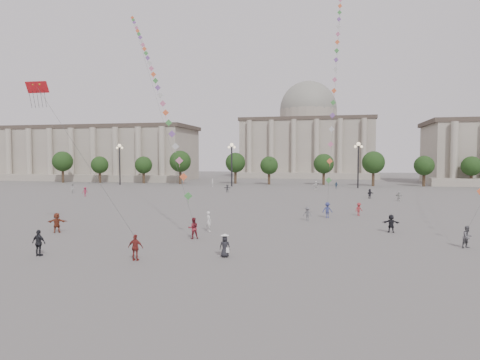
# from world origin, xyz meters

# --- Properties ---
(ground) EXTENTS (360.00, 360.00, 0.00)m
(ground) POSITION_xyz_m (0.00, 0.00, 0.00)
(ground) COLOR #5B5855
(ground) RESTS_ON ground
(hall_west) EXTENTS (84.00, 26.22, 17.20)m
(hall_west) POSITION_xyz_m (-75.00, 93.89, 8.43)
(hall_west) COLOR gray
(hall_west) RESTS_ON ground
(hall_central) EXTENTS (48.30, 34.30, 35.50)m
(hall_central) POSITION_xyz_m (0.00, 129.22, 14.23)
(hall_central) COLOR gray
(hall_central) RESTS_ON ground
(tree_row) EXTENTS (137.12, 5.12, 8.00)m
(tree_row) POSITION_xyz_m (0.00, 78.00, 5.39)
(tree_row) COLOR #3B291D
(tree_row) RESTS_ON ground
(lamp_post_far_west) EXTENTS (2.00, 0.90, 10.65)m
(lamp_post_far_west) POSITION_xyz_m (-45.00, 70.00, 7.35)
(lamp_post_far_west) COLOR #262628
(lamp_post_far_west) RESTS_ON ground
(lamp_post_mid_west) EXTENTS (2.00, 0.90, 10.65)m
(lamp_post_mid_west) POSITION_xyz_m (-15.00, 70.00, 7.35)
(lamp_post_mid_west) COLOR #262628
(lamp_post_mid_west) RESTS_ON ground
(lamp_post_mid_east) EXTENTS (2.00, 0.90, 10.65)m
(lamp_post_mid_east) POSITION_xyz_m (15.00, 70.00, 7.35)
(lamp_post_mid_east) COLOR #262628
(lamp_post_mid_east) RESTS_ON ground
(person_crowd_0) EXTENTS (0.93, 0.43, 1.55)m
(person_crowd_0) POSITION_xyz_m (10.08, 68.00, 0.77)
(person_crowd_0) COLOR #335474
(person_crowd_0) RESTS_ON ground
(person_crowd_1) EXTENTS (1.07, 0.97, 1.79)m
(person_crowd_1) POSITION_xyz_m (-41.53, 44.07, 0.89)
(person_crowd_1) COLOR beige
(person_crowd_1) RESTS_ON ground
(person_crowd_2) EXTENTS (1.23, 1.26, 1.73)m
(person_crowd_2) POSITION_xyz_m (-34.71, 37.63, 0.87)
(person_crowd_2) COLOR #972942
(person_crowd_2) RESTS_ON ground
(person_crowd_3) EXTENTS (1.60, 0.55, 1.71)m
(person_crowd_3) POSITION_xyz_m (14.76, 10.15, 0.86)
(person_crowd_3) COLOR black
(person_crowd_3) RESTS_ON ground
(person_crowd_4) EXTENTS (1.54, 1.76, 1.92)m
(person_crowd_4) POSITION_xyz_m (5.68, 63.38, 0.96)
(person_crowd_4) COLOR silver
(person_crowd_4) RESTS_ON ground
(person_crowd_6) EXTENTS (1.13, 0.81, 1.59)m
(person_crowd_6) POSITION_xyz_m (6.58, 15.99, 0.79)
(person_crowd_6) COLOR #5B5B5F
(person_crowd_6) RESTS_ON ground
(person_crowd_7) EXTENTS (1.40, 1.23, 1.53)m
(person_crowd_7) POSITION_xyz_m (19.92, 41.49, 0.77)
(person_crowd_7) COLOR silver
(person_crowd_7) RESTS_ON ground
(person_crowd_8) EXTENTS (1.17, 1.10, 1.58)m
(person_crowd_8) POSITION_xyz_m (12.47, 21.64, 0.79)
(person_crowd_8) COLOR maroon
(person_crowd_8) RESTS_ON ground
(person_crowd_9) EXTENTS (1.39, 1.47, 1.66)m
(person_crowd_9) POSITION_xyz_m (15.63, 44.86, 0.83)
(person_crowd_9) COLOR #232228
(person_crowd_9) RESTS_ON ground
(person_crowd_10) EXTENTS (0.68, 0.82, 1.92)m
(person_crowd_10) POSITION_xyz_m (-19.32, 68.00, 0.96)
(person_crowd_10) COLOR silver
(person_crowd_10) RESTS_ON ground
(person_crowd_12) EXTENTS (1.58, 0.71, 1.64)m
(person_crowd_12) POSITION_xyz_m (-11.78, 52.61, 0.82)
(person_crowd_12) COLOR #59595E
(person_crowd_12) RESTS_ON ground
(person_crowd_13) EXTENTS (0.81, 0.84, 1.93)m
(person_crowd_13) POSITION_xyz_m (-2.27, 7.05, 0.97)
(person_crowd_13) COLOR silver
(person_crowd_13) RESTS_ON ground
(tourist_0) EXTENTS (1.09, 0.52, 1.82)m
(tourist_0) POSITION_xyz_m (-3.86, -5.25, 0.91)
(tourist_0) COLOR maroon
(tourist_0) RESTS_ON ground
(tourist_1) EXTENTS (1.15, 0.57, 1.90)m
(tourist_1) POSITION_xyz_m (-11.27, -5.46, 0.95)
(tourist_1) COLOR black
(tourist_1) RESTS_ON ground
(tourist_2) EXTENTS (1.83, 1.18, 1.88)m
(tourist_2) POSITION_xyz_m (-16.11, 3.37, 0.94)
(tourist_2) COLOR brown
(tourist_2) RESTS_ON ground
(kite_flyer_0) EXTENTS (1.12, 1.04, 1.86)m
(kite_flyer_0) POSITION_xyz_m (-2.53, 3.19, 0.93)
(kite_flyer_0) COLOR maroon
(kite_flyer_0) RESTS_ON ground
(kite_flyer_1) EXTENTS (1.33, 0.97, 1.84)m
(kite_flyer_1) POSITION_xyz_m (8.74, 18.89, 0.92)
(kite_flyer_1) COLOR navy
(kite_flyer_1) RESTS_ON ground
(kite_flyer_2) EXTENTS (1.07, 1.01, 1.75)m
(kite_flyer_2) POSITION_xyz_m (19.67, 4.06, 0.88)
(kite_flyer_2) COLOR #59595D
(kite_flyer_2) RESTS_ON ground
(hat_person) EXTENTS (0.84, 0.63, 1.69)m
(hat_person) POSITION_xyz_m (1.88, -2.95, 0.83)
(hat_person) COLOR black
(hat_person) RESTS_ON ground
(dragon_kite) EXTENTS (8.08, 4.55, 20.28)m
(dragon_kite) POSITION_xyz_m (-17.61, 3.17, 12.85)
(dragon_kite) COLOR red
(dragon_kite) RESTS_ON ground
(kite_train_west) EXTENTS (28.34, 45.53, 64.82)m
(kite_train_west) POSITION_xyz_m (-17.35, 27.51, 20.47)
(kite_train_west) COLOR #3F3F3F
(kite_train_west) RESTS_ON ground
(kite_train_mid) EXTENTS (3.06, 41.86, 64.99)m
(kite_train_mid) POSITION_xyz_m (9.98, 41.18, 28.40)
(kite_train_mid) COLOR #3F3F3F
(kite_train_mid) RESTS_ON ground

